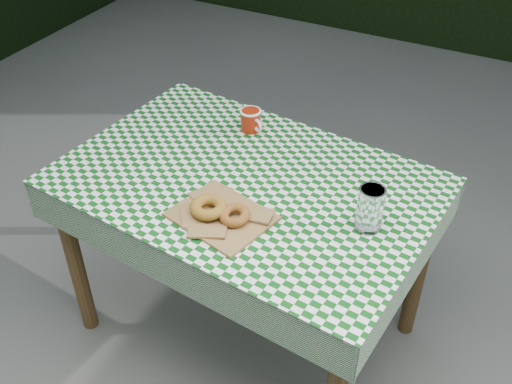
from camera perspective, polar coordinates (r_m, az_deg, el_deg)
ground at (r=2.62m, az=2.72°, el=-10.23°), size 60.00×60.00×0.00m
table at (r=2.25m, az=-0.90°, el=-6.59°), size 1.30×0.94×0.75m
tablecloth at (r=2.00m, az=-1.01°, el=1.13°), size 1.32×0.96×0.01m
paper_bag at (r=1.84m, az=-3.29°, el=-2.26°), size 0.34×0.30×0.02m
bagel_front at (r=1.84m, az=-4.58°, el=-1.47°), size 0.14×0.14×0.04m
bagel_back at (r=1.81m, az=-2.05°, el=-2.23°), size 0.12×0.12×0.03m
coffee_mug at (r=2.23m, az=-0.53°, el=6.88°), size 0.20×0.20×0.08m
drinking_glass at (r=1.80m, az=10.84°, el=-1.59°), size 0.11×0.11×0.15m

